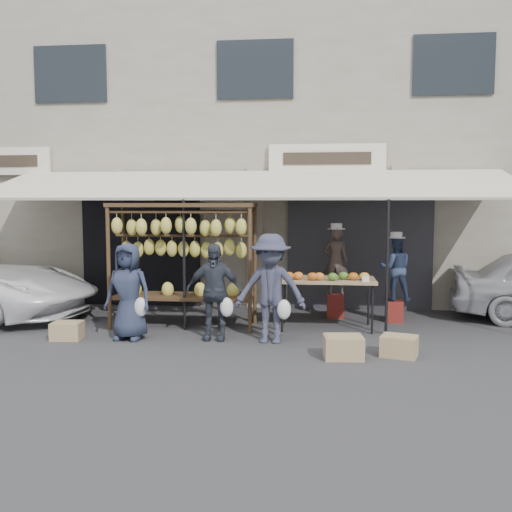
{
  "coord_description": "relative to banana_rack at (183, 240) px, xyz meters",
  "views": [
    {
      "loc": [
        1.31,
        -8.59,
        2.24
      ],
      "look_at": [
        0.24,
        1.4,
        1.3
      ],
      "focal_mm": 40.0,
      "sensor_mm": 36.0,
      "label": 1
    }
  ],
  "objects": [
    {
      "name": "customer_mid",
      "position": [
        0.72,
        -0.87,
        -0.78
      ],
      "size": [
        0.94,
        0.41,
        1.59
      ],
      "primitive_type": "imported",
      "rotation": [
        0.0,
        0.0,
        -0.02
      ],
      "color": "#2F353F",
      "rests_on": "ground_plane"
    },
    {
      "name": "produce_table",
      "position": [
        2.57,
        0.1,
        -0.69
      ],
      "size": [
        1.7,
        0.9,
        1.04
      ],
      "color": "#997854",
      "rests_on": "ground_plane"
    },
    {
      "name": "awning",
      "position": [
        1.08,
        0.92,
        1.0
      ],
      "size": [
        10.0,
        2.35,
        2.92
      ],
      "color": "beige",
      "rests_on": "ground_plane"
    },
    {
      "name": "customer_right",
      "position": [
        1.66,
        -0.98,
        -0.69
      ],
      "size": [
        1.18,
        0.73,
        1.75
      ],
      "primitive_type": "imported",
      "rotation": [
        0.0,
        0.0,
        -0.08
      ],
      "color": "#35374B",
      "rests_on": "ground_plane"
    },
    {
      "name": "stool_left",
      "position": [
        2.76,
        1.15,
        -1.34
      ],
      "size": [
        0.35,
        0.35,
        0.45
      ],
      "primitive_type": "cube",
      "rotation": [
        0.0,
        0.0,
        -0.08
      ],
      "color": "maroon",
      "rests_on": "ground_plane"
    },
    {
      "name": "crate_near_b",
      "position": [
        3.6,
        -1.61,
        -1.42
      ],
      "size": [
        0.6,
        0.52,
        0.3
      ],
      "primitive_type": "cube",
      "rotation": [
        0.0,
        0.0,
        -0.3
      ],
      "color": "tan",
      "rests_on": "ground_plane"
    },
    {
      "name": "shophouse",
      "position": [
        1.07,
        5.13,
        2.08
      ],
      "size": [
        24.0,
        6.15,
        7.3
      ],
      "color": "#A0998B",
      "rests_on": "ground_plane"
    },
    {
      "name": "vendor_left",
      "position": [
        2.76,
        1.15,
        -0.46
      ],
      "size": [
        0.52,
        0.38,
        1.32
      ],
      "primitive_type": "imported",
      "rotation": [
        0.0,
        0.0,
        3.0
      ],
      "color": "#40342F",
      "rests_on": "stool_left"
    },
    {
      "name": "crate_near_a",
      "position": [
        2.78,
        -1.81,
        -1.4
      ],
      "size": [
        0.59,
        0.47,
        0.33
      ],
      "primitive_type": "cube",
      "rotation": [
        0.0,
        0.0,
        0.09
      ],
      "color": "tan",
      "rests_on": "ground_plane"
    },
    {
      "name": "banana_rack",
      "position": [
        0.0,
        0.0,
        0.0
      ],
      "size": [
        2.6,
        0.9,
        2.24
      ],
      "color": "black",
      "rests_on": "ground_plane"
    },
    {
      "name": "stool_right",
      "position": [
        3.86,
        0.86,
        -1.37
      ],
      "size": [
        0.35,
        0.35,
        0.41
      ],
      "primitive_type": "cube",
      "rotation": [
        0.0,
        0.0,
        -0.26
      ],
      "color": "maroon",
      "rests_on": "ground_plane"
    },
    {
      "name": "vendor_right",
      "position": [
        3.86,
        0.86,
        -0.55
      ],
      "size": [
        0.6,
        0.48,
        1.22
      ],
      "primitive_type": "imported",
      "rotation": [
        0.0,
        0.0,
        3.17
      ],
      "color": "navy",
      "rests_on": "stool_right"
    },
    {
      "name": "customer_left",
      "position": [
        -0.67,
        -1.01,
        -0.77
      ],
      "size": [
        0.83,
        0.59,
        1.59
      ],
      "primitive_type": "imported",
      "rotation": [
        0.0,
        0.0,
        -0.11
      ],
      "color": "#252C42",
      "rests_on": "ground_plane"
    },
    {
      "name": "ground_plane",
      "position": [
        1.08,
        -1.36,
        -1.57
      ],
      "size": [
        90.0,
        90.0,
        0.0
      ],
      "primitive_type": "plane",
      "color": "#2D2D30"
    },
    {
      "name": "crate_far",
      "position": [
        -1.68,
        -1.13,
        -1.43
      ],
      "size": [
        0.51,
        0.4,
        0.29
      ],
      "primitive_type": "cube",
      "rotation": [
        0.0,
        0.0,
        0.08
      ],
      "color": "tan",
      "rests_on": "ground_plane"
    }
  ]
}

